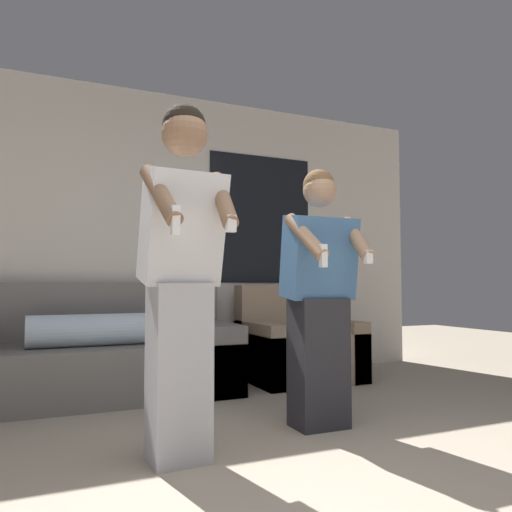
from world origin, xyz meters
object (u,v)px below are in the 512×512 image
object	(u,v)px
armchair	(298,347)
person_left	(182,273)
person_right	(319,296)
couch	(101,357)

from	to	relation	value
armchair	person_left	world-z (taller)	person_left
armchair	person_right	distance (m)	1.64
couch	person_left	bearing A→B (deg)	-83.91
person_left	person_right	bearing A→B (deg)	14.61
person_left	couch	bearing A→B (deg)	96.09
person_left	person_right	xyz separation A→B (m)	(0.95, 0.25, -0.13)
person_left	person_right	world-z (taller)	person_left
couch	person_left	world-z (taller)	person_left
armchair	person_left	distance (m)	2.39
armchair	person_right	size ratio (longest dim) A/B	0.62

